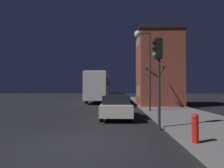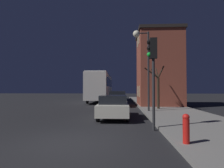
{
  "view_description": "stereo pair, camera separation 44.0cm",
  "coord_description": "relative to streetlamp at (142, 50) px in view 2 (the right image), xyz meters",
  "views": [
    {
      "loc": [
        1.24,
        -5.7,
        1.81
      ],
      "look_at": [
        0.75,
        11.95,
        2.28
      ],
      "focal_mm": 28.0,
      "sensor_mm": 36.0,
      "label": 1
    },
    {
      "loc": [
        1.68,
        -5.68,
        1.81
      ],
      "look_at": [
        0.75,
        11.95,
        2.28
      ],
      "focal_mm": 28.0,
      "sensor_mm": 36.0,
      "label": 2
    }
  ],
  "objects": [
    {
      "name": "bare_tree",
      "position": [
        1.5,
        1.6,
        -2.8
      ],
      "size": [
        1.73,
        1.28,
        3.59
      ],
      "color": "#2D2319",
      "rests_on": "sidewalk"
    },
    {
      "name": "car_near_lane",
      "position": [
        -2.05,
        -2.49,
        -4.02
      ],
      "size": [
        1.77,
        4.02,
        1.41
      ],
      "color": "beige",
      "rests_on": "ground"
    },
    {
      "name": "ground_plane",
      "position": [
        -3.25,
        -7.62,
        -4.75
      ],
      "size": [
        120.0,
        120.0,
        0.0
      ],
      "primitive_type": "plane",
      "color": "black"
    },
    {
      "name": "car_mid_lane",
      "position": [
        -1.97,
        5.32,
        -3.92
      ],
      "size": [
        1.85,
        4.79,
        1.56
      ],
      "color": "black",
      "rests_on": "ground"
    },
    {
      "name": "streetlamp",
      "position": [
        0.0,
        0.0,
        0.0
      ],
      "size": [
        1.23,
        0.52,
        6.12
      ],
      "color": "#28282B",
      "rests_on": "sidewalk"
    },
    {
      "name": "brick_building",
      "position": [
        2.34,
        5.19,
        -0.75
      ],
      "size": [
        4.41,
        4.56,
        7.68
      ],
      "color": "brown",
      "rests_on": "sidewalk"
    },
    {
      "name": "traffic_light",
      "position": [
        -0.2,
        -5.64,
        -1.85
      ],
      "size": [
        0.43,
        0.24,
        4.02
      ],
      "color": "#28282B",
      "rests_on": "ground"
    },
    {
      "name": "bus",
      "position": [
        -4.48,
        11.49,
        -2.47
      ],
      "size": [
        2.56,
        11.75,
        3.84
      ],
      "color": "beige",
      "rests_on": "ground"
    },
    {
      "name": "fire_hydrant",
      "position": [
        0.41,
        -7.82,
        -4.14
      ],
      "size": [
        0.21,
        0.21,
        0.91
      ],
      "color": "red",
      "rests_on": "sidewalk"
    }
  ]
}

